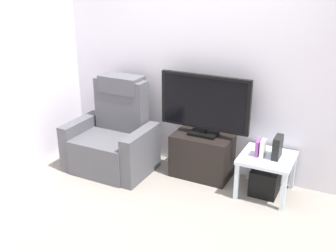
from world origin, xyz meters
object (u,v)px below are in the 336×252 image
(game_console, at_px, (277,147))
(book_middle, at_px, (263,148))
(television, at_px, (204,104))
(book_leftmost, at_px, (258,148))
(subwoofer_box, at_px, (265,182))
(recliner_armchair, at_px, (113,138))
(tv_stand, at_px, (202,155))
(side_table, at_px, (267,162))

(game_console, bearing_deg, book_middle, -167.91)
(television, bearing_deg, book_leftmost, -9.61)
(television, height_order, subwoofer_box, television)
(recliner_armchair, distance_m, book_leftmost, 1.70)
(subwoofer_box, relative_size, book_leftmost, 1.69)
(book_leftmost, xyz_separation_m, game_console, (0.19, 0.03, 0.03))
(subwoofer_box, relative_size, book_middle, 1.56)
(tv_stand, distance_m, side_table, 0.77)
(book_middle, distance_m, game_console, 0.15)
(recliner_armchair, bearing_deg, book_leftmost, 11.21)
(tv_stand, xyz_separation_m, recliner_armchair, (-1.03, -0.27, 0.12))
(book_middle, relative_size, game_console, 0.78)
(side_table, distance_m, subwoofer_box, 0.23)
(side_table, xyz_separation_m, game_console, (0.09, 0.01, 0.19))
(recliner_armchair, height_order, book_leftmost, recliner_armchair)
(tv_stand, height_order, television, television)
(side_table, xyz_separation_m, subwoofer_box, (-0.00, -0.00, -0.23))
(tv_stand, xyz_separation_m, subwoofer_box, (0.75, -0.07, -0.11))
(side_table, bearing_deg, book_leftmost, -168.69)
(book_leftmost, bearing_deg, book_middle, 0.00)
(side_table, height_order, book_middle, book_middle)
(subwoofer_box, distance_m, game_console, 0.43)
(game_console, bearing_deg, tv_stand, 175.84)
(recliner_armchair, distance_m, subwoofer_box, 1.81)
(television, distance_m, side_table, 0.91)
(book_middle, bearing_deg, television, 171.07)
(book_leftmost, relative_size, book_middle, 0.92)
(television, relative_size, subwoofer_box, 3.64)
(subwoofer_box, bearing_deg, recliner_armchair, -173.76)
(recliner_armchair, bearing_deg, tv_stand, 19.78)
(television, xyz_separation_m, recliner_armchair, (-1.03, -0.29, -0.49))
(subwoofer_box, xyz_separation_m, book_middle, (-0.05, -0.02, 0.39))
(television, height_order, side_table, television)
(subwoofer_box, height_order, game_console, game_console)
(recliner_armchair, relative_size, book_leftmost, 6.45)
(book_leftmost, bearing_deg, subwoofer_box, 11.31)
(recliner_armchair, bearing_deg, side_table, 11.52)
(game_console, bearing_deg, recliner_armchair, -173.76)
(recliner_armchair, xyz_separation_m, subwoofer_box, (1.78, 0.19, -0.23))
(tv_stand, relative_size, television, 0.65)
(television, xyz_separation_m, book_leftmost, (0.65, -0.11, -0.34))
(book_middle, xyz_separation_m, game_console, (0.14, 0.03, 0.03))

